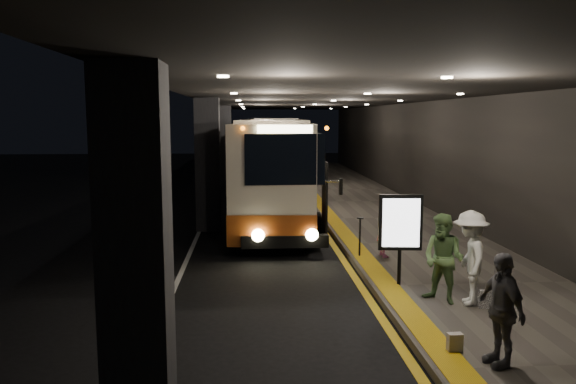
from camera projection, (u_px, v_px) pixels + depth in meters
name	position (u px, v px, depth m)	size (l,w,h in m)	color
ground	(255.00, 258.00, 15.11)	(90.00, 90.00, 0.00)	black
lane_line_white	(203.00, 224.00, 19.94)	(0.12, 50.00, 0.01)	silver
kerb_stripe_yellow	(319.00, 222.00, 20.21)	(0.18, 50.00, 0.01)	gold
sidewalk	(384.00, 220.00, 20.37)	(4.50, 50.00, 0.15)	#514C44
tactile_strip	(332.00, 218.00, 20.23)	(0.50, 50.00, 0.01)	gold
terminal_wall	(448.00, 139.00, 20.13)	(0.10, 50.00, 6.00)	black
support_columns	(208.00, 165.00, 18.68)	(0.80, 24.80, 4.40)	black
canopy	(324.00, 93.00, 19.62)	(9.00, 50.00, 0.40)	black
coach_main	(275.00, 175.00, 20.15)	(3.06, 11.59, 3.58)	beige
coach_second	(270.00, 154.00, 31.31)	(2.58, 11.57, 3.62)	beige
passenger_boarding	(384.00, 228.00, 14.60)	(0.55, 0.36, 1.51)	#B45480
passenger_waiting_green	(443.00, 259.00, 10.93)	(0.85, 0.53, 1.76)	#527541
passenger_waiting_white	(470.00, 258.00, 10.84)	(1.19, 0.55, 1.83)	silver
passenger_waiting_grey	(501.00, 309.00, 8.15)	(0.99, 0.51, 1.69)	#54545A
bag_polka	(486.00, 299.00, 10.69)	(0.29, 0.12, 0.35)	black
bag_plain	(455.00, 342.00, 8.70)	(0.23, 0.13, 0.29)	#B9B3AD
info_sign	(400.00, 224.00, 12.03)	(0.94, 0.20, 1.98)	black
stanchion_post	(360.00, 237.00, 14.66)	(0.05, 0.05, 1.01)	black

